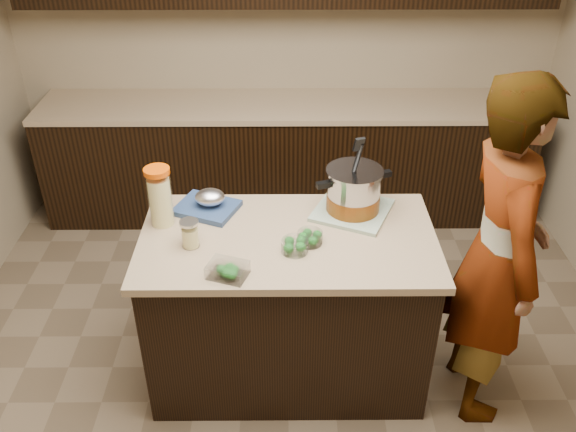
# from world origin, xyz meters

# --- Properties ---
(ground_plane) EXTENTS (4.00, 4.00, 0.00)m
(ground_plane) POSITION_xyz_m (0.00, 0.00, 0.00)
(ground_plane) COLOR brown
(ground_plane) RESTS_ON ground
(room_shell) EXTENTS (4.04, 4.04, 2.72)m
(room_shell) POSITION_xyz_m (0.00, 0.00, 1.71)
(room_shell) COLOR tan
(room_shell) RESTS_ON ground
(back_cabinets) EXTENTS (3.60, 0.63, 2.33)m
(back_cabinets) POSITION_xyz_m (0.00, 1.74, 0.94)
(back_cabinets) COLOR black
(back_cabinets) RESTS_ON ground
(island) EXTENTS (1.46, 0.81, 0.90)m
(island) POSITION_xyz_m (0.00, 0.00, 0.45)
(island) COLOR black
(island) RESTS_ON ground
(dish_towel) EXTENTS (0.47, 0.47, 0.02)m
(dish_towel) POSITION_xyz_m (0.34, 0.23, 0.91)
(dish_towel) COLOR #578161
(dish_towel) RESTS_ON island
(stock_pot) EXTENTS (0.40, 0.37, 0.41)m
(stock_pot) POSITION_xyz_m (0.34, 0.22, 1.02)
(stock_pot) COLOR #B7B7BC
(stock_pot) RESTS_ON dish_towel
(lemonade_pitcher) EXTENTS (0.15, 0.15, 0.31)m
(lemonade_pitcher) POSITION_xyz_m (-0.63, 0.12, 1.04)
(lemonade_pitcher) COLOR #E2D68A
(lemonade_pitcher) RESTS_ON island
(mason_jar) EXTENTS (0.12, 0.12, 0.15)m
(mason_jar) POSITION_xyz_m (-0.47, -0.07, 0.97)
(mason_jar) COLOR #E2D68A
(mason_jar) RESTS_ON island
(broccoli_tub_left) EXTENTS (0.13, 0.13, 0.06)m
(broccoli_tub_left) POSITION_xyz_m (0.11, -0.05, 0.93)
(broccoli_tub_left) COLOR silver
(broccoli_tub_left) RESTS_ON island
(broccoli_tub_right) EXTENTS (0.17, 0.17, 0.06)m
(broccoli_tub_right) POSITION_xyz_m (0.03, -0.12, 0.93)
(broccoli_tub_right) COLOR silver
(broccoli_tub_right) RESTS_ON island
(broccoli_tub_rect) EXTENTS (0.20, 0.17, 0.06)m
(broccoli_tub_rect) POSITION_xyz_m (-0.27, -0.31, 0.93)
(broccoli_tub_rect) COLOR silver
(broccoli_tub_rect) RESTS_ON island
(blue_tray) EXTENTS (0.37, 0.34, 0.11)m
(blue_tray) POSITION_xyz_m (-0.41, 0.25, 0.94)
(blue_tray) COLOR navy
(blue_tray) RESTS_ON island
(person) EXTENTS (0.45, 0.67, 1.80)m
(person) POSITION_xyz_m (0.98, -0.17, 0.90)
(person) COLOR gray
(person) RESTS_ON ground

